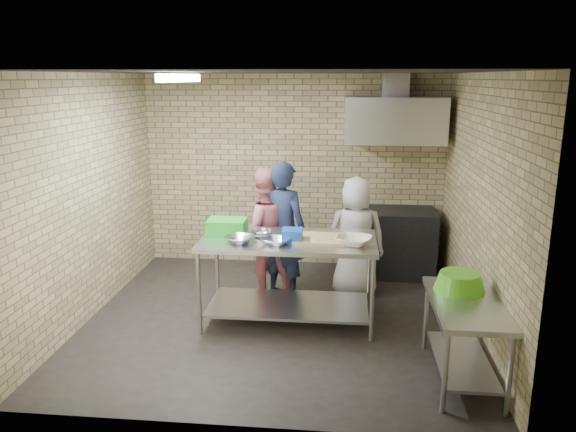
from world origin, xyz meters
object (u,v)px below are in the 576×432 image
Objects in this scene: bottle_green at (427,126)px; woman_pink at (264,232)px; side_counter at (463,340)px; man_navy at (283,230)px; bottle_red at (397,124)px; prep_table at (288,280)px; woman_white at (356,236)px; blue_tub at (292,235)px; stove at (389,242)px; green_crate at (227,227)px; green_basin at (459,282)px.

bottle_green is 2.64m from woman_pink.
man_navy is (-1.81, 1.79, 0.47)m from side_counter.
prep_table is at bearing -123.86° from bottle_red.
prep_table is 1.28× the size of woman_white.
prep_table is at bearing 146.92° from side_counter.
blue_tub is 0.14× the size of woman_white.
woman_pink is at bearing -151.14° from stove.
bottle_green is (0.45, 0.24, 1.57)m from stove.
stove is at bearing 56.28° from blue_tub.
man_navy is 0.90m from woman_white.
stove is 2.85× the size of green_crate.
bottle_red is at bearing 78.23° from stove.
green_crate is 2.34× the size of bottle_red.
woman_white is (-0.48, -0.78, 0.29)m from stove.
woman_white is at bearing 117.89° from green_basin.
man_navy is (0.57, 0.58, -0.19)m from green_crate.
bottle_green reaches higher than man_navy.
prep_table is at bearing 44.88° from woman_white.
green_crate is 0.92× the size of green_basin.
prep_table is 0.90m from green_crate.
bottle_red reaches higher than green_crate.
blue_tub is 0.12× the size of man_navy.
side_counter is 0.52m from green_basin.
side_counter is at bearing -27.02° from green_crate.
blue_tub is at bearing 127.01° from man_navy.
green_basin is (2.35, -0.96, -0.20)m from green_crate.
bottle_green is (0.40, 0.00, -0.01)m from bottle_red.
woman_pink reaches higher than stove.
man_navy is at bearing 45.38° from green_crate.
stove is at bearing -101.77° from bottle_red.
woman_white is at bearing 27.68° from green_crate.
side_counter is 2.21m from woman_white.
bottle_green reaches higher than prep_table.
bottle_red reaches higher than woman_white.
blue_tub is 1.23m from woman_white.
side_counter is at bearing -80.71° from stove.
blue_tub is at bearing -123.72° from stove.
man_navy is (-0.18, 0.80, -0.17)m from blue_tub.
man_navy is 1.06× the size of woman_pink.
blue_tub reaches higher than green_basin.
woman_white reaches higher than prep_table.
man_navy is (-1.79, 1.54, 0.01)m from green_basin.
stove is 1.65m from bottle_green.
woman_pink is (0.32, 0.66, -0.24)m from green_crate.
man_navy reaches higher than woman_white.
green_basin is at bearing 94.57° from side_counter.
prep_table reaches higher than stove.
bottle_green reaches higher than green_basin.
bottle_green reaches higher than side_counter.
side_counter is 0.75× the size of woman_pink.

